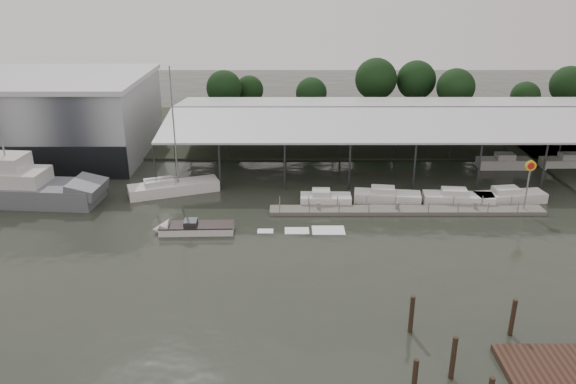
{
  "coord_description": "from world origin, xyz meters",
  "views": [
    {
      "loc": [
        2.74,
        -42.73,
        22.9
      ],
      "look_at": [
        2.86,
        9.3,
        2.5
      ],
      "focal_mm": 35.0,
      "sensor_mm": 36.0,
      "label": 1
    }
  ],
  "objects_px": {
    "grey_trawler": "(21,188)",
    "white_sailboat": "(172,188)",
    "shell_fuel_sign": "(529,176)",
    "speedboat_underway": "(190,229)"
  },
  "relations": [
    {
      "from": "grey_trawler",
      "to": "white_sailboat",
      "type": "height_order",
      "value": "white_sailboat"
    },
    {
      "from": "white_sailboat",
      "to": "speedboat_underway",
      "type": "xyz_separation_m",
      "value": [
        3.58,
        -10.12,
        -0.26
      ]
    },
    {
      "from": "shell_fuel_sign",
      "to": "grey_trawler",
      "type": "xyz_separation_m",
      "value": [
        -52.5,
        2.91,
        -2.35
      ]
    },
    {
      "from": "grey_trawler",
      "to": "speedboat_underway",
      "type": "relative_size",
      "value": 0.95
    },
    {
      "from": "grey_trawler",
      "to": "white_sailboat",
      "type": "xyz_separation_m",
      "value": [
        15.54,
        2.47,
        -0.92
      ]
    },
    {
      "from": "shell_fuel_sign",
      "to": "speedboat_underway",
      "type": "relative_size",
      "value": 0.3
    },
    {
      "from": "grey_trawler",
      "to": "shell_fuel_sign",
      "type": "bearing_deg",
      "value": 1.59
    },
    {
      "from": "white_sailboat",
      "to": "grey_trawler",
      "type": "bearing_deg",
      "value": 168.59
    },
    {
      "from": "grey_trawler",
      "to": "white_sailboat",
      "type": "distance_m",
      "value": 15.76
    },
    {
      "from": "shell_fuel_sign",
      "to": "white_sailboat",
      "type": "distance_m",
      "value": 37.5
    }
  ]
}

